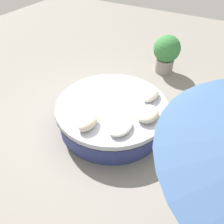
{
  "coord_description": "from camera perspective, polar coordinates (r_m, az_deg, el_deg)",
  "views": [
    {
      "loc": [
        3.06,
        1.77,
        3.39
      ],
      "look_at": [
        0.0,
        0.0,
        0.33
      ],
      "focal_mm": 36.03,
      "sensor_mm": 36.0,
      "label": 1
    }
  ],
  "objects": [
    {
      "name": "throw_pillow_3",
      "position": [
        4.68,
        9.77,
        4.45
      ],
      "size": [
        0.51,
        0.29,
        0.2
      ],
      "primitive_type": "ellipsoid",
      "color": "silver",
      "rests_on": "round_bed"
    },
    {
      "name": "throw_pillow_1",
      "position": [
        3.95,
        2.21,
        -3.55
      ],
      "size": [
        0.55,
        0.38,
        0.15
      ],
      "primitive_type": "ellipsoid",
      "color": "white",
      "rests_on": "round_bed"
    },
    {
      "name": "round_bed",
      "position": [
        4.7,
        -0.0,
        -0.44
      ],
      "size": [
        2.29,
        2.29,
        0.55
      ],
      "color": "navy",
      "rests_on": "ground_plane"
    },
    {
      "name": "throw_pillow_2",
      "position": [
        4.2,
        9.06,
        -0.45
      ],
      "size": [
        0.5,
        0.39,
        0.2
      ],
      "primitive_type": "ellipsoid",
      "color": "beige",
      "rests_on": "round_bed"
    },
    {
      "name": "throw_pillow_0",
      "position": [
        4.0,
        -6.16,
        -2.55
      ],
      "size": [
        0.46,
        0.3,
        0.21
      ],
      "primitive_type": "ellipsoid",
      "color": "beige",
      "rests_on": "round_bed"
    },
    {
      "name": "patio_chair",
      "position": [
        4.66,
        23.42,
        -0.4
      ],
      "size": [
        0.65,
        0.64,
        0.98
      ],
      "rotation": [
        0.0,
        0.0,
        0.33
      ],
      "color": "#B7B7BC",
      "rests_on": "ground_plane"
    },
    {
      "name": "ground_plane",
      "position": [
        4.89,
        -0.0,
        -2.92
      ],
      "size": [
        16.0,
        16.0,
        0.0
      ],
      "primitive_type": "plane",
      "color": "gray"
    },
    {
      "name": "planter",
      "position": [
        6.54,
        13.65,
        14.55
      ],
      "size": [
        0.73,
        0.73,
        1.06
      ],
      "color": "gray",
      "rests_on": "ground_plane"
    }
  ]
}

